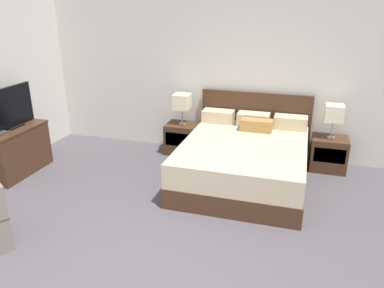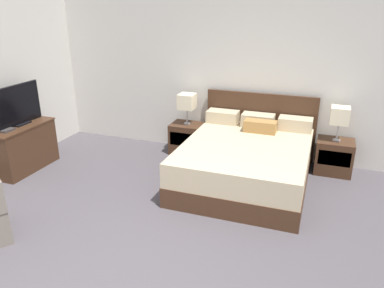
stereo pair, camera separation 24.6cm
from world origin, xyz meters
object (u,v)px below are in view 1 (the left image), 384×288
(nightstand_left, at_px, (182,138))
(table_lamp_right, at_px, (334,114))
(bed, at_px, (244,159))
(dresser, at_px, (15,150))
(nightstand_right, at_px, (329,154))
(table_lamp_left, at_px, (182,102))
(tv, at_px, (11,108))

(nightstand_left, xyz_separation_m, table_lamp_right, (2.42, 0.00, 0.65))
(bed, distance_m, nightstand_left, 1.44)
(dresser, bearing_deg, nightstand_right, 18.26)
(table_lamp_left, xyz_separation_m, table_lamp_right, (2.42, 0.00, 0.00))
(nightstand_right, bearing_deg, tv, -162.37)
(nightstand_right, height_order, table_lamp_right, table_lamp_right)
(nightstand_left, xyz_separation_m, dresser, (-2.19, -1.52, 0.11))
(table_lamp_left, bearing_deg, table_lamp_right, 0.00)
(table_lamp_left, bearing_deg, nightstand_left, -90.00)
(nightstand_left, bearing_deg, table_lamp_left, 90.00)
(nightstand_right, bearing_deg, nightstand_left, 180.00)
(nightstand_left, bearing_deg, dresser, -145.25)
(table_lamp_left, distance_m, dresser, 2.72)
(table_lamp_right, bearing_deg, table_lamp_left, 180.00)
(bed, xyz_separation_m, table_lamp_left, (-1.21, 0.78, 0.58))
(nightstand_left, bearing_deg, nightstand_right, 0.00)
(nightstand_left, height_order, tv, tv)
(bed, height_order, table_lamp_right, bed)
(nightstand_left, distance_m, nightstand_right, 2.42)
(tv, bearing_deg, dresser, -92.60)
(table_lamp_left, distance_m, tv, 2.64)
(bed, distance_m, tv, 3.53)
(table_lamp_right, height_order, tv, tv)
(bed, xyz_separation_m, table_lamp_right, (1.21, 0.78, 0.58))
(table_lamp_left, bearing_deg, tv, -146.21)
(tv, bearing_deg, bed, 11.47)
(table_lamp_left, height_order, tv, tv)
(nightstand_left, relative_size, nightstand_right, 1.00)
(nightstand_right, distance_m, dresser, 4.85)
(tv, bearing_deg, table_lamp_left, 33.79)
(table_lamp_left, distance_m, table_lamp_right, 2.42)
(nightstand_right, relative_size, dresser, 0.51)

